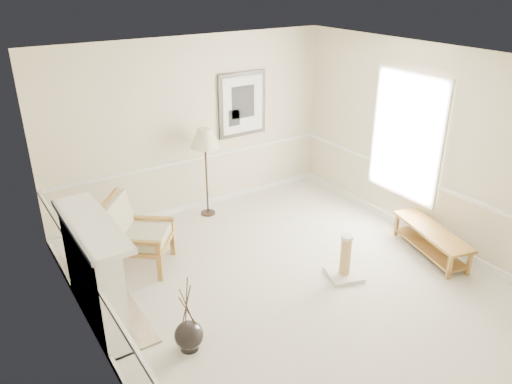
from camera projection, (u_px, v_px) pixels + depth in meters
ground at (290, 282)px, 6.65m from camera, size 5.50×5.50×0.00m
room at (300, 147)px, 6.01m from camera, size 5.04×5.54×2.92m
fireplace at (95, 275)px, 5.68m from camera, size 0.64×1.64×1.31m
floor_vase at (189, 336)px, 5.43m from camera, size 0.32×0.32×0.94m
armchair at (132, 231)px, 6.82m from camera, size 1.12×1.11×1.02m
floor_lamp at (205, 141)px, 7.97m from camera, size 0.61×0.61×1.50m
bench at (431, 238)px, 7.22m from camera, size 0.76×1.45×0.40m
scratching_post at (345, 264)px, 6.70m from camera, size 0.57×0.57×0.63m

